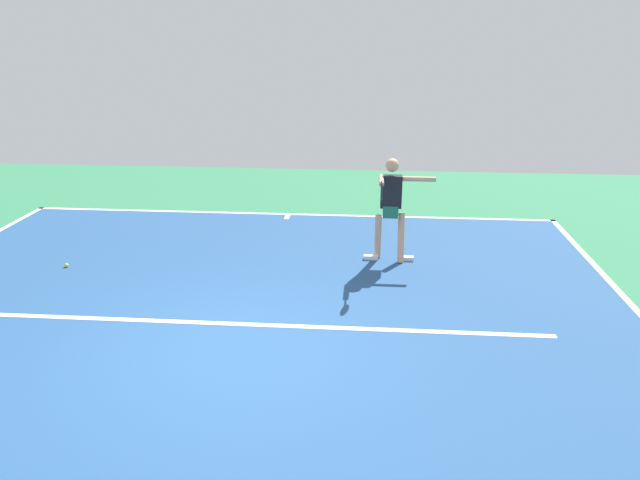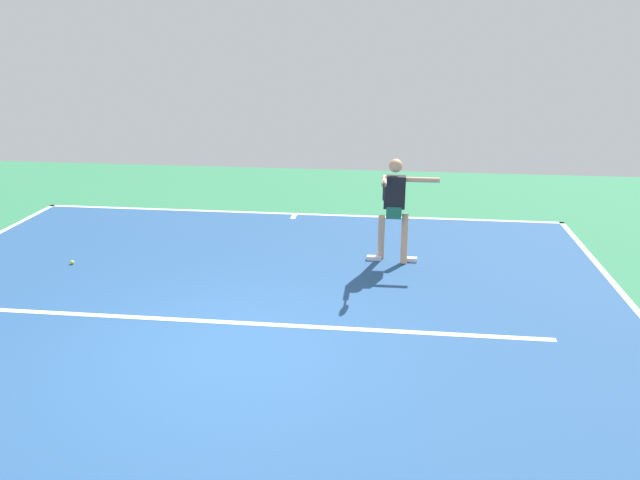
# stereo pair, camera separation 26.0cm
# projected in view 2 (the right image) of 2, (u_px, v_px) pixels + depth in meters

# --- Properties ---
(ground_plane) EXTENTS (20.45, 20.45, 0.00)m
(ground_plane) POSITION_uv_depth(u_px,v_px,m) (219.00, 353.00, 7.30)
(ground_plane) COLOR #2D754C
(court_surface) EXTENTS (10.88, 11.83, 0.00)m
(court_surface) POSITION_uv_depth(u_px,v_px,m) (219.00, 353.00, 7.30)
(court_surface) COLOR navy
(court_surface) RESTS_ON ground_plane
(court_line_baseline_near) EXTENTS (10.88, 0.10, 0.01)m
(court_line_baseline_near) POSITION_uv_depth(u_px,v_px,m) (295.00, 214.00, 12.81)
(court_line_baseline_near) COLOR white
(court_line_baseline_near) RESTS_ON ground_plane
(court_line_service) EXTENTS (8.16, 0.10, 0.01)m
(court_line_service) POSITION_uv_depth(u_px,v_px,m) (236.00, 323.00, 8.06)
(court_line_service) COLOR white
(court_line_service) RESTS_ON ground_plane
(court_line_centre_mark) EXTENTS (0.10, 0.30, 0.01)m
(court_line_centre_mark) POSITION_uv_depth(u_px,v_px,m) (294.00, 217.00, 12.62)
(court_line_centre_mark) COLOR white
(court_line_centre_mark) RESTS_ON ground_plane
(tennis_player) EXTENTS (1.12, 1.19, 1.74)m
(tennis_player) POSITION_uv_depth(u_px,v_px,m) (395.00, 204.00, 9.87)
(tennis_player) COLOR tan
(tennis_player) RESTS_ON ground_plane
(tennis_ball_by_baseline) EXTENTS (0.07, 0.07, 0.07)m
(tennis_ball_by_baseline) POSITION_uv_depth(u_px,v_px,m) (72.00, 262.00, 10.06)
(tennis_ball_by_baseline) COLOR #CCE033
(tennis_ball_by_baseline) RESTS_ON ground_plane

